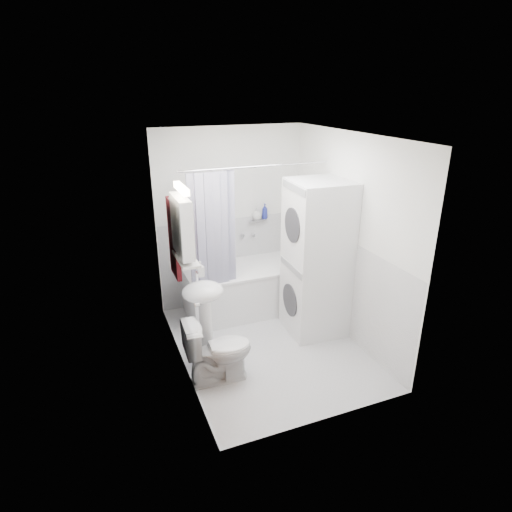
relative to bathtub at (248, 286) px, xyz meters
name	(u,v)px	position (x,y,z in m)	size (l,w,h in m)	color
floor	(268,345)	(-0.09, -0.92, -0.35)	(2.60, 2.60, 0.00)	#BABABF
room_walls	(270,225)	(-0.09, -0.92, 1.14)	(2.60, 2.60, 2.60)	white
wainscot	(259,289)	(-0.09, -0.63, 0.25)	(1.98, 2.58, 2.58)	white
door	(197,305)	(-1.04, -1.47, 0.65)	(0.05, 2.00, 2.00)	brown
bathtub	(248,286)	(0.00, 0.00, 0.00)	(1.66, 0.78, 0.63)	white
tub_spout	(252,234)	(0.20, 0.33, 0.60)	(0.04, 0.04, 0.12)	silver
curtain_rod	(257,166)	(0.00, -0.33, 1.65)	(0.02, 0.02, 1.84)	silver
shower_curtain	(213,235)	(-0.54, -0.33, 0.90)	(0.55, 0.02, 1.45)	#151447
sink	(204,304)	(-0.85, -0.93, 0.35)	(0.44, 0.37, 1.04)	white
medicine_cabinet	(182,225)	(-1.00, -0.82, 1.22)	(0.13, 0.50, 0.71)	white
shelf	(186,259)	(-0.98, -0.82, 0.85)	(0.18, 0.54, 0.03)	silver
shower_caddy	(256,220)	(0.25, 0.32, 0.80)	(0.22, 0.06, 0.02)	silver
towel	(174,237)	(-1.03, -0.49, 0.99)	(0.07, 0.37, 0.89)	#501517
washer_dryer	(316,259)	(0.58, -0.77, 0.59)	(0.70, 0.70, 1.88)	white
toilet	(218,351)	(-0.81, -1.30, -0.01)	(0.39, 0.70, 0.68)	white
soap_pump	(200,273)	(-0.80, -0.67, 0.60)	(0.08, 0.17, 0.08)	gray
shelf_bottle	(189,259)	(-0.98, -0.97, 0.90)	(0.07, 0.18, 0.07)	gray
shelf_cup	(183,249)	(-0.98, -0.70, 0.91)	(0.10, 0.09, 0.10)	gray
shampoo_a	(257,215)	(0.26, 0.32, 0.88)	(0.13, 0.17, 0.13)	gray
shampoo_b	(265,216)	(0.38, 0.32, 0.85)	(0.08, 0.21, 0.08)	navy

